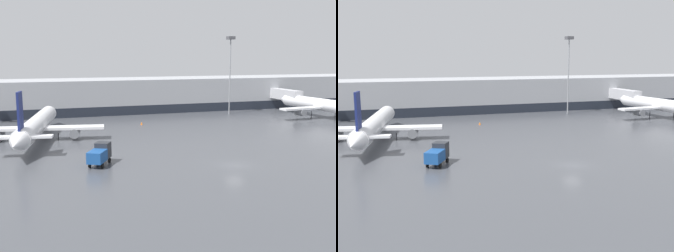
# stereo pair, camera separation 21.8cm
# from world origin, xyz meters

# --- Properties ---
(ground_plane) EXTENTS (320.00, 320.00, 0.00)m
(ground_plane) POSITION_xyz_m (0.00, 0.00, 0.00)
(ground_plane) COLOR #424449
(terminal_building) EXTENTS (160.00, 27.90, 9.00)m
(terminal_building) POSITION_xyz_m (0.15, 61.93, 4.49)
(terminal_building) COLOR #9EA0A5
(terminal_building) RESTS_ON ground_plane
(parked_jet_0) EXTENTS (24.05, 32.95, 9.60)m
(parked_jet_0) POSITION_xyz_m (41.37, 33.62, 3.28)
(parked_jet_0) COLOR white
(parked_jet_0) RESTS_ON ground_plane
(parked_jet_2) EXTENTS (24.44, 38.56, 10.00)m
(parked_jet_2) POSITION_xyz_m (-26.00, 27.37, 2.78)
(parked_jet_2) COLOR white
(parked_jet_2) RESTS_ON ground_plane
(service_truck_1) EXTENTS (4.18, 5.41, 2.96)m
(service_truck_1) POSITION_xyz_m (-17.98, 6.19, 1.61)
(service_truck_1) COLOR #19478C
(service_truck_1) RESTS_ON ground_plane
(traffic_cone_1) EXTENTS (0.51, 0.51, 0.69)m
(traffic_cone_1) POSITION_xyz_m (-16.36, 15.83, 0.34)
(traffic_cone_1) COLOR orange
(traffic_cone_1) RESTS_ON ground_plane
(traffic_cone_2) EXTENTS (0.47, 0.47, 0.59)m
(traffic_cone_2) POSITION_xyz_m (-3.36, 38.24, 0.29)
(traffic_cone_2) COLOR orange
(traffic_cone_2) RESTS_ON ground_plane
(apron_light_mast_0) EXTENTS (1.80, 1.80, 20.17)m
(apron_light_mast_0) POSITION_xyz_m (23.27, 48.09, 15.71)
(apron_light_mast_0) COLOR gray
(apron_light_mast_0) RESTS_ON ground_plane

